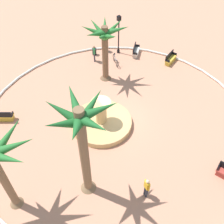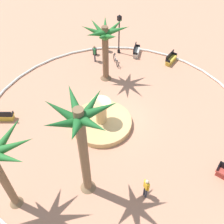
% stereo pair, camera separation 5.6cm
% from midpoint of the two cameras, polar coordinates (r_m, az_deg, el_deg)
% --- Properties ---
extents(ground_plane, '(80.00, 80.00, 0.00)m').
position_cam_midpoint_polar(ground_plane, '(20.15, 0.89, -1.69)').
color(ground_plane, tan).
extents(plaza_curb, '(20.65, 20.65, 0.20)m').
position_cam_midpoint_polar(plaza_curb, '(20.08, 0.89, -1.50)').
color(plaza_curb, silver).
rests_on(plaza_curb, ground).
extents(fountain, '(4.54, 4.54, 2.35)m').
position_cam_midpoint_polar(fountain, '(19.58, -2.40, -2.12)').
color(fountain, tan).
rests_on(fountain, ground).
extents(palm_tree_near_fountain, '(3.58, 3.69, 7.06)m').
position_cam_midpoint_polar(palm_tree_near_fountain, '(12.60, -6.70, -4.79)').
color(palm_tree_near_fountain, brown).
rests_on(palm_tree_near_fountain, ground).
extents(palm_tree_mid_plaza, '(3.91, 3.80, 5.29)m').
position_cam_midpoint_polar(palm_tree_mid_plaza, '(21.82, -1.72, 15.41)').
color(palm_tree_mid_plaza, brown).
rests_on(palm_tree_mid_plaza, ground).
extents(bench_east, '(1.58, 1.37, 1.00)m').
position_cam_midpoint_polar(bench_east, '(21.57, -22.75, -0.96)').
color(bench_east, gold).
rests_on(bench_east, ground).
extents(bench_north, '(1.55, 1.41, 1.00)m').
position_cam_midpoint_polar(bench_north, '(27.04, 5.16, 12.98)').
color(bench_north, beige).
rests_on(bench_north, ground).
extents(bench_southeast, '(1.68, 0.96, 1.00)m').
position_cam_midpoint_polar(bench_southeast, '(26.40, 12.58, 11.14)').
color(bench_southeast, gold).
rests_on(bench_southeast, ground).
extents(lamppost, '(0.32, 0.32, 4.04)m').
position_cam_midpoint_polar(lamppost, '(26.26, 1.41, 17.21)').
color(lamppost, black).
rests_on(lamppost, ground).
extents(trash_bin, '(0.46, 0.46, 0.73)m').
position_cam_midpoint_polar(trash_bin, '(26.99, -3.94, 13.10)').
color(trash_bin, black).
rests_on(trash_bin, ground).
extents(bicycle_red_frame, '(0.72, 1.62, 0.94)m').
position_cam_midpoint_polar(bicycle_red_frame, '(25.60, 0.70, 11.21)').
color(bicycle_red_frame, black).
rests_on(bicycle_red_frame, ground).
extents(person_cyclist_helmet, '(0.35, 0.47, 1.68)m').
position_cam_midpoint_polar(person_cyclist_helmet, '(25.73, -3.96, 12.79)').
color(person_cyclist_helmet, '#33333D').
rests_on(person_cyclist_helmet, ground).
extents(person_cyclist_photo, '(0.37, 0.44, 1.63)m').
position_cam_midpoint_polar(person_cyclist_photo, '(27.27, -1.64, 14.85)').
color(person_cyclist_photo, '#33333D').
rests_on(person_cyclist_photo, ground).
extents(person_pedestrian_stroll, '(0.26, 0.52, 1.71)m').
position_cam_midpoint_polar(person_pedestrian_stroll, '(15.82, 7.46, -15.97)').
color(person_pedestrian_stroll, '#33333D').
rests_on(person_pedestrian_stroll, ground).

